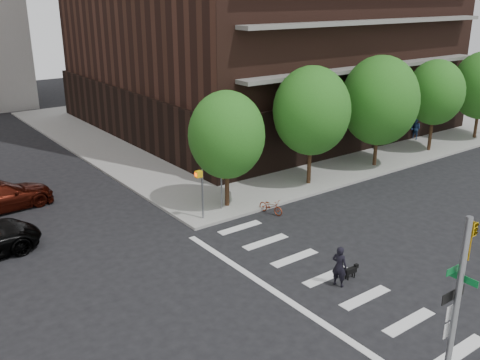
{
  "coord_description": "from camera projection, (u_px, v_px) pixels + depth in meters",
  "views": [
    {
      "loc": [
        -11.39,
        -13.36,
        10.97
      ],
      "look_at": [
        3.0,
        6.0,
        2.5
      ],
      "focal_mm": 40.0,
      "sensor_mm": 36.0,
      "label": 1
    }
  ],
  "objects": [
    {
      "name": "ground",
      "position": [
        271.0,
        300.0,
        20.16
      ],
      "size": [
        120.0,
        120.0,
        0.0
      ],
      "primitive_type": "plane",
      "color": "black",
      "rests_on": "ground"
    },
    {
      "name": "sidewalk_ne",
      "position": [
        279.0,
        117.0,
        49.47
      ],
      "size": [
        39.0,
        33.0,
        0.15
      ],
      "primitive_type": "cube",
      "color": "gray",
      "rests_on": "ground"
    },
    {
      "name": "crosswalk",
      "position": [
        313.0,
        282.0,
        21.4
      ],
      "size": [
        3.85,
        13.0,
        0.01
      ],
      "color": "silver",
      "rests_on": "ground"
    },
    {
      "name": "tree_a",
      "position": [
        227.0,
        135.0,
        27.5
      ],
      "size": [
        4.0,
        4.0,
        5.9
      ],
      "color": "#301E11",
      "rests_on": "sidewalk_ne"
    },
    {
      "name": "tree_b",
      "position": [
        312.0,
        111.0,
        30.72
      ],
      "size": [
        4.5,
        4.5,
        6.65
      ],
      "color": "#301E11",
      "rests_on": "sidewalk_ne"
    },
    {
      "name": "tree_c",
      "position": [
        380.0,
        101.0,
        34.13
      ],
      "size": [
        5.0,
        5.0,
        6.8
      ],
      "color": "#301E11",
      "rests_on": "sidewalk_ne"
    },
    {
      "name": "tree_d",
      "position": [
        435.0,
        92.0,
        37.54
      ],
      "size": [
        4.0,
        4.0,
        6.2
      ],
      "color": "#301E11",
      "rests_on": "sidewalk_ne"
    },
    {
      "name": "traffic_signal",
      "position": [
        451.0,
        344.0,
        13.32
      ],
      "size": [
        0.9,
        0.75,
        6.0
      ],
      "color": "slate",
      "rests_on": "sidewalk_s"
    },
    {
      "name": "pedestrian_signal",
      "position": [
        206.0,
        185.0,
        26.84
      ],
      "size": [
        2.18,
        0.67,
        2.6
      ],
      "color": "slate",
      "rests_on": "sidewalk_ne"
    },
    {
      "name": "scooter",
      "position": [
        271.0,
        206.0,
        27.98
      ],
      "size": [
        0.83,
        1.59,
        0.79
      ],
      "primitive_type": "imported",
      "rotation": [
        0.0,
        0.0,
        0.21
      ],
      "color": "#95381C",
      "rests_on": "ground"
    },
    {
      "name": "dog_walker",
      "position": [
        339.0,
        266.0,
        20.91
      ],
      "size": [
        0.72,
        0.59,
        1.7
      ],
      "primitive_type": "imported",
      "rotation": [
        0.0,
        0.0,
        1.9
      ],
      "color": "black",
      "rests_on": "ground"
    },
    {
      "name": "dog",
      "position": [
        351.0,
        270.0,
        21.63
      ],
      "size": [
        0.66,
        0.22,
        0.55
      ],
      "rotation": [
        0.0,
        0.0,
        -0.08
      ],
      "color": "black",
      "rests_on": "ground"
    },
    {
      "name": "pedestrian_far",
      "position": [
        415.0,
        129.0,
        41.5
      ],
      "size": [
        0.87,
        0.7,
        1.69
      ],
      "primitive_type": "imported",
      "rotation": [
        0.0,
        0.0,
        -1.65
      ],
      "color": "navy",
      "rests_on": "sidewalk_ne"
    }
  ]
}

